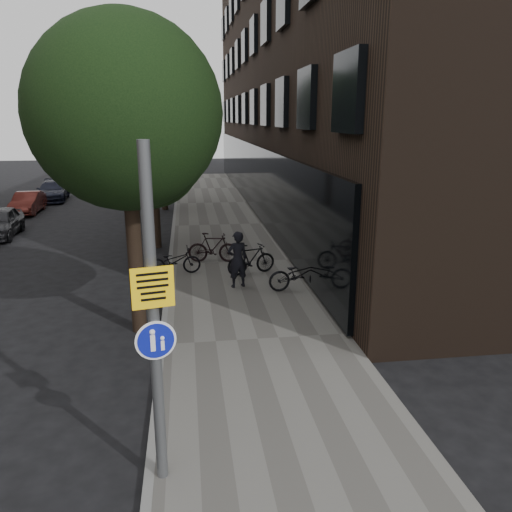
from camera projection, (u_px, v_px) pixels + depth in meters
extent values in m
plane|color=black|center=(271.00, 427.00, 8.68)|extent=(120.00, 120.00, 0.00)
cube|color=#63615C|center=(232.00, 263.00, 18.24)|extent=(4.50, 60.00, 0.12)
cube|color=slate|center=(170.00, 265.00, 17.94)|extent=(0.15, 60.00, 0.13)
cube|color=black|center=(355.00, 49.00, 28.40)|extent=(12.00, 40.00, 18.00)
cylinder|color=black|center=(136.00, 270.00, 12.20)|extent=(0.36, 0.36, 3.20)
sphere|color=black|center=(125.00, 113.00, 11.22)|extent=(4.40, 4.40, 4.40)
sphere|color=black|center=(149.00, 155.00, 12.30)|extent=(2.64, 2.64, 2.64)
cylinder|color=black|center=(155.00, 209.00, 20.32)|extent=(0.36, 0.36, 3.20)
sphere|color=black|center=(150.00, 115.00, 19.33)|extent=(5.00, 5.00, 5.00)
sphere|color=black|center=(163.00, 140.00, 20.41)|extent=(3.00, 3.00, 3.00)
cylinder|color=black|center=(164.00, 182.00, 28.91)|extent=(0.36, 0.36, 3.20)
sphere|color=black|center=(161.00, 116.00, 27.92)|extent=(5.00, 5.00, 5.00)
sphere|color=black|center=(169.00, 134.00, 29.00)|extent=(3.00, 3.00, 3.00)
cylinder|color=#595B5E|center=(154.00, 323.00, 6.69)|extent=(0.16, 0.16, 4.82)
cube|color=yellow|center=(152.00, 285.00, 6.55)|extent=(0.55, 0.14, 0.56)
cylinder|color=#0E189C|center=(155.00, 338.00, 6.75)|extent=(0.49, 0.12, 0.49)
cylinder|color=white|center=(155.00, 338.00, 6.75)|extent=(0.55, 0.13, 0.56)
imported|color=black|center=(237.00, 259.00, 15.30)|extent=(0.73, 0.58, 1.76)
imported|color=black|center=(299.00, 274.00, 15.11)|extent=(1.97, 0.83, 1.01)
imported|color=black|center=(251.00, 259.00, 16.67)|extent=(1.79, 0.99, 1.04)
imported|color=black|center=(174.00, 261.00, 16.63)|extent=(1.84, 0.88, 0.93)
imported|color=black|center=(213.00, 247.00, 18.04)|extent=(1.87, 0.77, 1.09)
imported|color=maroon|center=(28.00, 203.00, 28.03)|extent=(1.35, 3.62, 1.18)
imported|color=black|center=(53.00, 191.00, 32.31)|extent=(2.17, 4.48, 1.26)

